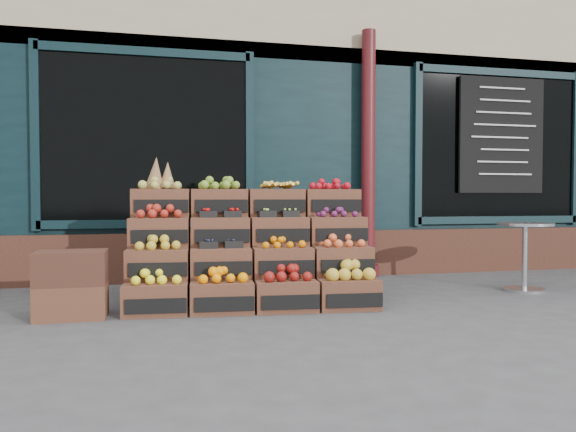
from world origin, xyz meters
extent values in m
plane|color=#434345|center=(0.00, 0.00, 0.00)|extent=(60.00, 60.00, 0.00)
cube|color=black|center=(0.00, 5.20, 2.40)|extent=(12.00, 6.00, 4.80)
cube|color=black|center=(0.00, 2.25, 1.50)|extent=(12.00, 0.12, 3.00)
cube|color=#44251B|center=(0.00, 2.18, 0.30)|extent=(12.00, 0.18, 0.60)
cube|color=black|center=(-1.60, 2.18, 1.75)|extent=(2.40, 0.06, 2.00)
cube|color=black|center=(3.20, 2.18, 1.75)|extent=(2.40, 0.06, 2.00)
cylinder|color=#511217|center=(1.20, 2.05, 1.60)|extent=(0.18, 0.18, 3.20)
cube|color=black|center=(3.20, 2.10, 1.90)|extent=(1.30, 0.04, 1.60)
cube|color=brown|center=(-1.52, 0.26, 0.14)|extent=(0.59, 0.44, 0.28)
cube|color=black|center=(-1.53, 0.05, 0.11)|extent=(0.52, 0.06, 0.13)
cube|color=#FFF221|center=(-1.52, 0.26, 0.33)|extent=(0.47, 0.33, 0.09)
cube|color=brown|center=(-0.93, 0.21, 0.14)|extent=(0.59, 0.44, 0.28)
cube|color=black|center=(-0.95, 0.00, 0.11)|extent=(0.52, 0.06, 0.13)
cube|color=#FF8901|center=(-0.93, 0.21, 0.33)|extent=(0.47, 0.33, 0.10)
cube|color=brown|center=(-0.35, 0.16, 0.14)|extent=(0.59, 0.44, 0.28)
cube|color=black|center=(-0.37, -0.05, 0.11)|extent=(0.52, 0.06, 0.13)
cube|color=maroon|center=(-0.35, 0.16, 0.33)|extent=(0.47, 0.33, 0.11)
cube|color=brown|center=(0.23, 0.11, 0.14)|extent=(0.59, 0.44, 0.28)
cube|color=black|center=(0.21, -0.10, 0.11)|extent=(0.52, 0.06, 0.13)
cube|color=gold|center=(0.23, 0.11, 0.35)|extent=(0.47, 0.33, 0.13)
cube|color=brown|center=(-1.49, 0.49, 0.42)|extent=(0.59, 0.44, 0.28)
cube|color=black|center=(-1.51, 0.29, 0.39)|extent=(0.52, 0.06, 0.13)
cube|color=gold|center=(-1.49, 0.49, 0.61)|extent=(0.47, 0.33, 0.10)
cube|color=brown|center=(-0.91, 0.44, 0.42)|extent=(0.59, 0.44, 0.28)
cube|color=black|center=(-0.93, 0.24, 0.39)|extent=(0.52, 0.06, 0.13)
cube|color=#1F2243|center=(-0.91, 0.44, 0.58)|extent=(0.47, 0.33, 0.03)
cube|color=brown|center=(-0.33, 0.39, 0.42)|extent=(0.59, 0.44, 0.28)
cube|color=black|center=(-0.35, 0.19, 0.39)|extent=(0.52, 0.06, 0.13)
cube|color=orange|center=(-0.33, 0.39, 0.60)|extent=(0.47, 0.33, 0.08)
cube|color=brown|center=(0.25, 0.34, 0.42)|extent=(0.59, 0.44, 0.28)
cube|color=black|center=(0.23, 0.14, 0.39)|extent=(0.52, 0.06, 0.13)
cube|color=#E65B2D|center=(0.25, 0.34, 0.61)|extent=(0.47, 0.33, 0.09)
cube|color=brown|center=(-1.47, 0.73, 0.70)|extent=(0.59, 0.44, 0.28)
cube|color=black|center=(-1.49, 0.52, 0.67)|extent=(0.52, 0.06, 0.13)
cube|color=#9F2418|center=(-1.47, 0.73, 0.89)|extent=(0.47, 0.33, 0.10)
cube|color=brown|center=(-0.89, 0.68, 0.70)|extent=(0.59, 0.44, 0.28)
cube|color=black|center=(-0.91, 0.47, 0.67)|extent=(0.52, 0.06, 0.13)
cube|color=#B80A07|center=(-0.89, 0.68, 0.86)|extent=(0.47, 0.33, 0.04)
cube|color=brown|center=(-0.31, 0.63, 0.70)|extent=(0.59, 0.44, 0.28)
cube|color=black|center=(-0.33, 0.42, 0.67)|extent=(0.52, 0.06, 0.13)
cube|color=#93BA41|center=(-0.31, 0.63, 0.86)|extent=(0.47, 0.33, 0.03)
cube|color=brown|center=(0.27, 0.58, 0.70)|extent=(0.59, 0.44, 0.28)
cube|color=black|center=(0.25, 0.37, 0.67)|extent=(0.52, 0.06, 0.13)
cube|color=#511842|center=(0.27, 0.58, 0.88)|extent=(0.47, 0.33, 0.07)
cube|color=brown|center=(-1.45, 0.97, 0.98)|extent=(0.59, 0.44, 0.28)
cube|color=black|center=(-1.47, 0.76, 0.96)|extent=(0.52, 0.06, 0.13)
cube|color=#ADAE4B|center=(-1.45, 0.97, 1.17)|extent=(0.47, 0.33, 0.10)
cube|color=brown|center=(-0.87, 0.92, 0.98)|extent=(0.59, 0.44, 0.28)
cube|color=black|center=(-0.89, 0.71, 0.96)|extent=(0.52, 0.06, 0.13)
cube|color=olive|center=(-0.87, 0.92, 1.17)|extent=(0.47, 0.33, 0.10)
cube|color=brown|center=(-0.29, 0.87, 0.98)|extent=(0.59, 0.44, 0.28)
cube|color=black|center=(-0.31, 0.66, 0.96)|extent=(0.52, 0.06, 0.13)
cube|color=gold|center=(-0.29, 0.87, 1.17)|extent=(0.47, 0.33, 0.09)
cube|color=brown|center=(0.29, 0.82, 0.98)|extent=(0.59, 0.44, 0.28)
cube|color=black|center=(0.27, 0.61, 0.96)|extent=(0.52, 0.06, 0.13)
cube|color=#AA0E1B|center=(0.29, 0.82, 1.17)|extent=(0.47, 0.33, 0.08)
cube|color=#44251B|center=(-0.62, 0.42, 0.14)|extent=(2.34, 0.59, 0.28)
cube|color=#44251B|center=(-0.60, 0.66, 0.28)|extent=(2.34, 0.59, 0.56)
cube|color=#44251B|center=(-0.58, 0.89, 0.42)|extent=(2.34, 0.59, 0.84)
cone|color=olive|center=(-1.51, 0.97, 1.29)|extent=(0.19, 0.19, 0.32)
cone|color=olive|center=(-1.39, 1.01, 1.26)|extent=(0.17, 0.17, 0.28)
cube|color=brown|center=(-2.22, 0.27, 0.15)|extent=(0.58, 0.40, 0.29)
cube|color=#44251B|center=(-2.22, 0.27, 0.44)|extent=(0.58, 0.40, 0.29)
cylinder|color=#BABCC2|center=(2.46, 0.57, 0.02)|extent=(0.44, 0.44, 0.03)
cylinder|color=#BABCC2|center=(2.46, 0.57, 0.37)|extent=(0.06, 0.06, 0.72)
cylinder|color=#BABCC2|center=(2.46, 0.57, 0.74)|extent=(0.60, 0.60, 0.03)
imported|color=#175126|center=(-1.56, 2.71, 0.94)|extent=(0.81, 0.69, 1.88)
camera|label=1|loc=(-1.53, -4.84, 1.05)|focal=35.00mm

